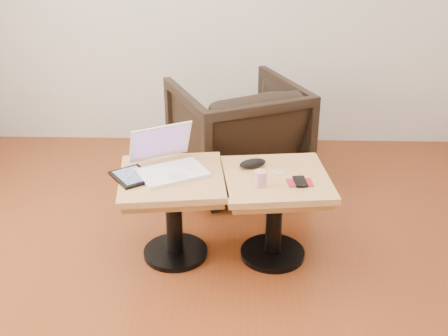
{
  "coord_description": "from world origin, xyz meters",
  "views": [
    {
      "loc": [
        -0.02,
        -2.34,
        1.95
      ],
      "look_at": [
        -0.1,
        0.47,
        0.58
      ],
      "focal_mm": 45.0,
      "sensor_mm": 36.0,
      "label": 1
    }
  ],
  "objects_px": {
    "laptop": "(169,163)",
    "striped_cup": "(260,179)",
    "armchair": "(237,134)",
    "side_table_right": "(275,197)",
    "side_table_left": "(173,196)"
  },
  "relations": [
    {
      "from": "laptop",
      "to": "striped_cup",
      "type": "xyz_separation_m",
      "value": [
        0.52,
        -0.17,
        -0.01
      ]
    },
    {
      "from": "side_table_left",
      "to": "side_table_right",
      "type": "distance_m",
      "value": 0.58
    },
    {
      "from": "side_table_right",
      "to": "laptop",
      "type": "height_order",
      "value": "laptop"
    },
    {
      "from": "laptop",
      "to": "striped_cup",
      "type": "relative_size",
      "value": 5.57
    },
    {
      "from": "side_table_right",
      "to": "laptop",
      "type": "xyz_separation_m",
      "value": [
        -0.61,
        0.05,
        0.18
      ]
    },
    {
      "from": "side_table_right",
      "to": "laptop",
      "type": "bearing_deg",
      "value": 168.43
    },
    {
      "from": "side_table_right",
      "to": "striped_cup",
      "type": "relative_size",
      "value": 7.46
    },
    {
      "from": "side_table_right",
      "to": "armchair",
      "type": "bearing_deg",
      "value": 96.72
    },
    {
      "from": "side_table_right",
      "to": "armchair",
      "type": "relative_size",
      "value": 0.76
    },
    {
      "from": "laptop",
      "to": "armchair",
      "type": "height_order",
      "value": "laptop"
    },
    {
      "from": "striped_cup",
      "to": "armchair",
      "type": "distance_m",
      "value": 1.1
    },
    {
      "from": "laptop",
      "to": "side_table_right",
      "type": "bearing_deg",
      "value": -33.58
    },
    {
      "from": "side_table_left",
      "to": "armchair",
      "type": "xyz_separation_m",
      "value": [
        0.36,
        0.96,
        -0.01
      ]
    },
    {
      "from": "side_table_left",
      "to": "side_table_right",
      "type": "xyz_separation_m",
      "value": [
        0.58,
        0.01,
        0.0
      ]
    },
    {
      "from": "laptop",
      "to": "side_table_left",
      "type": "bearing_deg",
      "value": -95.69
    }
  ]
}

